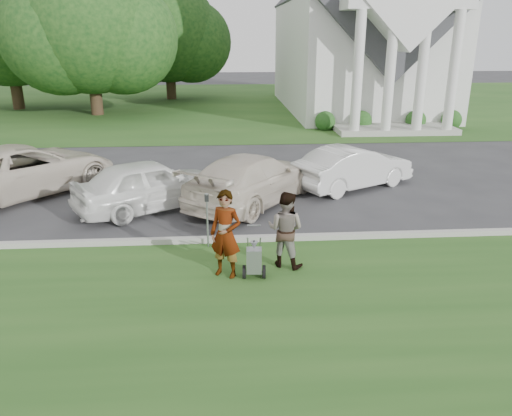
{
  "coord_description": "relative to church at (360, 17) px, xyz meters",
  "views": [
    {
      "loc": [
        -0.08,
        -10.85,
        4.86
      ],
      "look_at": [
        0.68,
        0.0,
        1.07
      ],
      "focal_mm": 35.0,
      "sensor_mm": 36.0,
      "label": 1
    }
  ],
  "objects": [
    {
      "name": "church",
      "position": [
        0.0,
        0.0,
        0.0
      ],
      "size": [
        9.19,
        19.0,
        24.1
      ],
      "color": "white",
      "rests_on": "ground"
    },
    {
      "name": "grass_strip",
      "position": [
        -9.0,
        -26.11,
        -5.93
      ],
      "size": [
        80.0,
        7.0,
        0.01
      ],
      "primitive_type": "cube",
      "color": "#224A19",
      "rests_on": "ground"
    },
    {
      "name": "tree_back",
      "position": [
        -13.01,
        6.87,
        -1.21
      ],
      "size": [
        9.61,
        7.6,
        8.89
      ],
      "color": "#332316",
      "rests_on": "ground"
    },
    {
      "name": "parking_meter_near",
      "position": [
        -9.46,
        -22.81,
        -5.09
      ],
      "size": [
        0.1,
        0.09,
        1.35
      ],
      "color": "gray",
      "rests_on": "ground"
    },
    {
      "name": "person_left",
      "position": [
        -9.04,
        -24.38,
        -5.0
      ],
      "size": [
        0.81,
        0.71,
        1.88
      ],
      "primitive_type": "imported",
      "rotation": [
        0.0,
        0.0,
        -0.46
      ],
      "color": "#999999",
      "rests_on": "ground"
    },
    {
      "name": "striping_cart",
      "position": [
        -8.46,
        -24.51,
        -5.55
      ],
      "size": [
        0.5,
        0.98,
        0.9
      ],
      "rotation": [
        0.0,
        0.0,
        -0.06
      ],
      "color": "black",
      "rests_on": "ground"
    },
    {
      "name": "car_d",
      "position": [
        -4.73,
        -18.15,
        -5.24
      ],
      "size": [
        4.41,
        3.33,
        1.39
      ],
      "primitive_type": "imported",
      "rotation": [
        0.0,
        0.0,
        2.07
      ],
      "color": "silver",
      "rests_on": "ground"
    },
    {
      "name": "tree_far",
      "position": [
        -23.01,
        1.87,
        -0.25
      ],
      "size": [
        11.64,
        9.2,
        10.73
      ],
      "color": "#332316",
      "rests_on": "ground"
    },
    {
      "name": "tree_left",
      "position": [
        -17.01,
        -1.13,
        -0.83
      ],
      "size": [
        10.63,
        8.4,
        9.71
      ],
      "color": "#332316",
      "rests_on": "ground"
    },
    {
      "name": "car_a",
      "position": [
        -15.36,
        -18.12,
        -5.14
      ],
      "size": [
        5.8,
        6.12,
        1.61
      ],
      "primitive_type": "imported",
      "rotation": [
        0.0,
        0.0,
        2.43
      ],
      "color": "beige",
      "rests_on": "ground"
    },
    {
      "name": "person_right",
      "position": [
        -7.74,
        -23.98,
        -5.09
      ],
      "size": [
        1.03,
        0.96,
        1.71
      ],
      "primitive_type": "imported",
      "rotation": [
        0.0,
        0.0,
        2.66
      ],
      "color": "#999999",
      "rests_on": "ground"
    },
    {
      "name": "curb",
      "position": [
        -9.0,
        -22.56,
        -5.86
      ],
      "size": [
        80.0,
        0.18,
        0.15
      ],
      "primitive_type": "cube",
      "color": "#9E9E93",
      "rests_on": "ground"
    },
    {
      "name": "car_b",
      "position": [
        -11.18,
        -19.91,
        -5.19
      ],
      "size": [
        4.68,
        3.8,
        1.5
      ],
      "primitive_type": "imported",
      "rotation": [
        0.0,
        0.0,
        2.12
      ],
      "color": "white",
      "rests_on": "ground"
    },
    {
      "name": "car_c",
      "position": [
        -8.18,
        -19.52,
        -5.19
      ],
      "size": [
        4.76,
        5.43,
        1.5
      ],
      "primitive_type": "imported",
      "rotation": [
        0.0,
        0.0,
        2.51
      ],
      "color": "beige",
      "rests_on": "ground"
    },
    {
      "name": "church_lawn",
      "position": [
        -9.0,
        3.89,
        -5.93
      ],
      "size": [
        80.0,
        30.0,
        0.01
      ],
      "primitive_type": "cube",
      "color": "#224A19",
      "rests_on": "ground"
    },
    {
      "name": "ground",
      "position": [
        -9.0,
        -23.11,
        -5.94
      ],
      "size": [
        120.0,
        120.0,
        0.0
      ],
      "primitive_type": "plane",
      "color": "#333335",
      "rests_on": "ground"
    }
  ]
}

